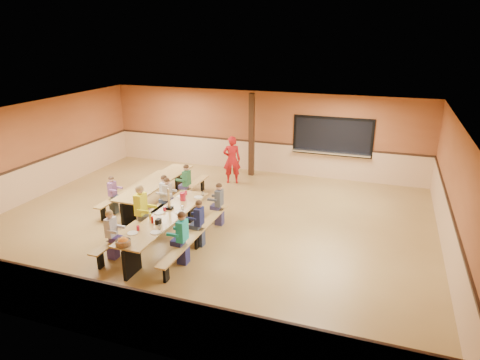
% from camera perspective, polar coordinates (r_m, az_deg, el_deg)
% --- Properties ---
extents(ground, '(12.00, 12.00, 0.00)m').
position_cam_1_polar(ground, '(11.95, -4.14, -5.71)').
color(ground, olive).
rests_on(ground, ground).
extents(room_envelope, '(12.04, 10.04, 3.02)m').
position_cam_1_polar(room_envelope, '(11.68, -4.22, -2.63)').
color(room_envelope, '#95512B').
rests_on(room_envelope, ground).
extents(kitchen_pass_through, '(2.78, 0.28, 1.38)m').
position_cam_1_polar(kitchen_pass_through, '(15.39, 12.22, 5.48)').
color(kitchen_pass_through, black).
rests_on(kitchen_pass_through, ground).
extents(structural_post, '(0.18, 0.18, 3.00)m').
position_cam_1_polar(structural_post, '(15.44, 1.55, 5.99)').
color(structural_post, black).
rests_on(structural_post, ground).
extents(cafeteria_table_main, '(1.91, 3.70, 0.74)m').
position_cam_1_polar(cafeteria_table_main, '(10.76, -9.81, -5.79)').
color(cafeteria_table_main, '#A98343').
rests_on(cafeteria_table_main, ground).
extents(cafeteria_table_second, '(1.91, 3.70, 0.74)m').
position_cam_1_polar(cafeteria_table_second, '(13.25, -11.08, -1.01)').
color(cafeteria_table_second, '#A98343').
rests_on(cafeteria_table_second, ground).
extents(seated_child_white_left, '(0.36, 0.29, 1.19)m').
position_cam_1_polar(seated_child_white_left, '(10.34, -16.76, -7.01)').
color(seated_child_white_left, silver).
rests_on(seated_child_white_left, ground).
extents(seated_adult_yellow, '(0.44, 0.36, 1.35)m').
position_cam_1_polar(seated_adult_yellow, '(11.26, -13.04, -4.02)').
color(seated_adult_yellow, '#FFFD1D').
rests_on(seated_adult_yellow, ground).
extents(seated_child_grey_left, '(0.38, 0.31, 1.22)m').
position_cam_1_polar(seated_child_grey_left, '(12.27, -9.96, -2.18)').
color(seated_child_grey_left, silver).
rests_on(seated_child_grey_left, ground).
extents(seated_child_teal_right, '(0.39, 0.32, 1.25)m').
position_cam_1_polar(seated_child_teal_right, '(9.77, -7.68, -7.71)').
color(seated_child_teal_right, '#1EA9A6').
rests_on(seated_child_teal_right, ground).
extents(seated_child_navy_right, '(0.35, 0.29, 1.18)m').
position_cam_1_polar(seated_child_navy_right, '(10.52, -5.44, -5.81)').
color(seated_child_navy_right, '#181E4D').
rests_on(seated_child_navy_right, ground).
extents(seated_child_char_right, '(0.36, 0.29, 1.18)m').
position_cam_1_polar(seated_child_char_right, '(11.60, -2.79, -3.28)').
color(seated_child_char_right, '#464A50').
rests_on(seated_child_char_right, ground).
extents(seated_child_purple_sec, '(0.33, 0.27, 1.12)m').
position_cam_1_polar(seated_child_purple_sec, '(12.86, -16.60, -1.95)').
color(seated_child_purple_sec, '#835086').
rests_on(seated_child_purple_sec, ground).
extents(seated_child_green_sec, '(0.37, 0.30, 1.21)m').
position_cam_1_polar(seated_child_green_sec, '(13.19, -7.10, -0.54)').
color(seated_child_green_sec, '#2C6A3A').
rests_on(seated_child_green_sec, ground).
extents(seated_child_tan_sec, '(0.35, 0.29, 1.18)m').
position_cam_1_polar(seated_child_tan_sec, '(12.19, -9.62, -2.41)').
color(seated_child_tan_sec, '#BCAC92').
rests_on(seated_child_tan_sec, ground).
extents(standing_woman, '(0.72, 0.60, 1.67)m').
position_cam_1_polar(standing_woman, '(14.78, -1.09, 2.73)').
color(standing_woman, '#B21415').
rests_on(standing_woman, ground).
extents(punch_pitcher, '(0.16, 0.16, 0.22)m').
position_cam_1_polar(punch_pitcher, '(11.53, -7.64, -2.20)').
color(punch_pitcher, '#B7182F').
rests_on(punch_pitcher, cafeteria_table_main).
extents(chip_bowl, '(0.32, 0.32, 0.15)m').
position_cam_1_polar(chip_bowl, '(9.44, -15.32, -7.98)').
color(chip_bowl, '#FFA728').
rests_on(chip_bowl, cafeteria_table_main).
extents(napkin_dispenser, '(0.10, 0.14, 0.13)m').
position_cam_1_polar(napkin_dispenser, '(10.24, -10.83, -5.47)').
color(napkin_dispenser, black).
rests_on(napkin_dispenser, cafeteria_table_main).
extents(condiment_mustard, '(0.06, 0.06, 0.17)m').
position_cam_1_polar(condiment_mustard, '(10.48, -11.87, -4.85)').
color(condiment_mustard, yellow).
rests_on(condiment_mustard, cafeteria_table_main).
extents(condiment_ketchup, '(0.06, 0.06, 0.17)m').
position_cam_1_polar(condiment_ketchup, '(10.32, -11.62, -5.21)').
color(condiment_ketchup, '#B2140F').
rests_on(condiment_ketchup, cafeteria_table_main).
extents(table_paddle, '(0.16, 0.16, 0.56)m').
position_cam_1_polar(table_paddle, '(11.01, -9.42, -3.19)').
color(table_paddle, black).
rests_on(table_paddle, cafeteria_table_main).
extents(place_settings, '(0.65, 3.30, 0.11)m').
position_cam_1_polar(place_settings, '(10.65, -9.89, -4.47)').
color(place_settings, beige).
rests_on(place_settings, cafeteria_table_main).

